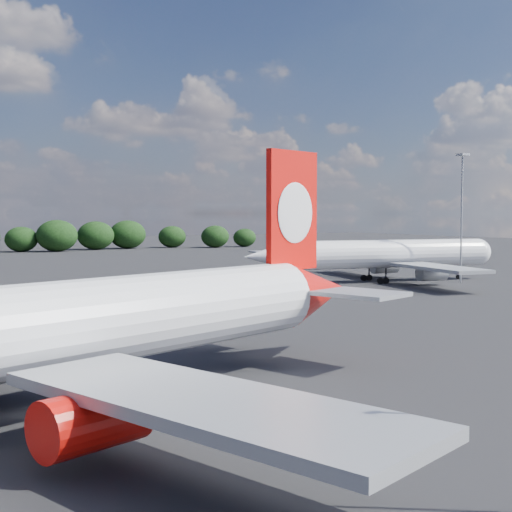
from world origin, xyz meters
TOP-DOWN VIEW (x-y plane):
  - qantas_airliner at (1.91, 5.98)m, footprint 47.24×45.38m
  - china_southern_airliner at (64.14, 57.08)m, footprint 44.49×42.47m
  - floodlight_mast_near at (74.78, 49.67)m, footprint 1.60×1.60m

SIDE VIEW (x-z plane):
  - china_southern_airliner at x=64.14m, z-range -2.84..11.70m
  - qantas_airliner at x=1.91m, z-range -3.09..12.74m
  - floodlight_mast_near at x=74.78m, z-range 3.19..23.83m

